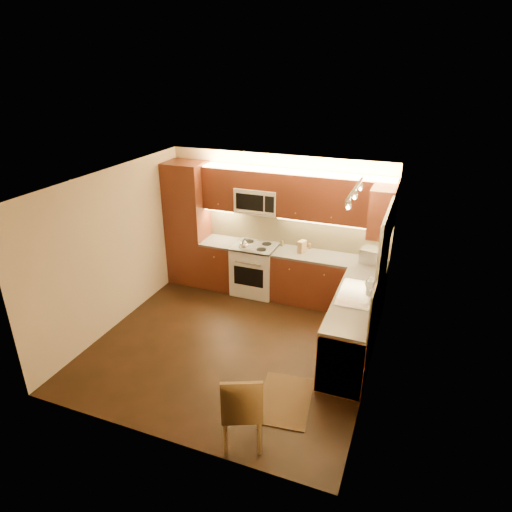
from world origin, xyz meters
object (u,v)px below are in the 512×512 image
at_px(microwave, 258,200).
at_px(knife_block, 302,247).
at_px(sink, 358,290).
at_px(toaster_oven, 374,256).
at_px(soap_bottle, 370,283).
at_px(kettle, 244,244).
at_px(stove, 255,269).
at_px(dining_chair, 242,407).

height_order(microwave, knife_block, microwave).
relative_size(sink, knife_block, 4.07).
xyz_separation_m(toaster_oven, soap_bottle, (0.07, -0.93, -0.03)).
xyz_separation_m(kettle, soap_bottle, (2.25, -0.67, -0.02)).
bearing_deg(toaster_oven, microwave, -173.53).
bearing_deg(kettle, toaster_oven, 19.37).
xyz_separation_m(stove, microwave, (0.00, 0.14, 1.26)).
bearing_deg(knife_block, stove, -160.09).
relative_size(sink, toaster_oven, 2.09).
distance_m(soap_bottle, dining_chair, 2.72).
distance_m(sink, soap_bottle, 0.27).
bearing_deg(toaster_oven, soap_bottle, -76.57).
distance_m(stove, sink, 2.35).
bearing_deg(kettle, dining_chair, -55.76).
height_order(toaster_oven, soap_bottle, toaster_oven).
distance_m(kettle, dining_chair, 3.44).
bearing_deg(dining_chair, microwave, 84.63).
distance_m(stove, dining_chair, 3.57).
bearing_deg(toaster_oven, dining_chair, -95.94).
xyz_separation_m(sink, kettle, (-2.12, 0.91, 0.04)).
relative_size(stove, toaster_oven, 2.23).
bearing_deg(dining_chair, knife_block, 71.60).
height_order(stove, kettle, kettle).
relative_size(microwave, kettle, 3.82).
bearing_deg(microwave, kettle, -108.09).
height_order(stove, toaster_oven, toaster_oven).
xyz_separation_m(kettle, knife_block, (0.96, 0.27, -0.01)).
xyz_separation_m(microwave, toaster_oven, (2.06, -0.09, -0.70)).
height_order(microwave, toaster_oven, microwave).
bearing_deg(sink, dining_chair, -110.63).
bearing_deg(dining_chair, toaster_oven, 51.63).
xyz_separation_m(sink, knife_block, (-1.16, 1.17, 0.03)).
bearing_deg(soap_bottle, sink, -104.22).
relative_size(stove, dining_chair, 0.93).
height_order(knife_block, soap_bottle, knife_block).
bearing_deg(toaster_oven, kettle, -164.08).
height_order(toaster_oven, knife_block, toaster_oven).
bearing_deg(knife_block, microwave, -169.23).
distance_m(toaster_oven, dining_chair, 3.58).
bearing_deg(stove, sink, -29.36).
bearing_deg(microwave, dining_chair, -71.81).
bearing_deg(microwave, soap_bottle, -25.58).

